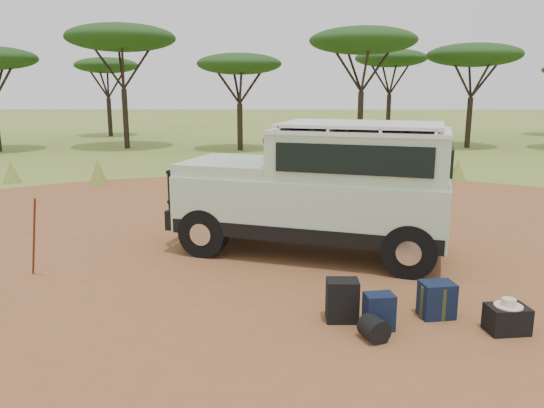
{
  "coord_description": "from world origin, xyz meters",
  "views": [
    {
      "loc": [
        -0.19,
        -8.77,
        3.11
      ],
      "look_at": [
        -0.26,
        0.82,
        1.0
      ],
      "focal_mm": 35.0,
      "sensor_mm": 36.0,
      "label": 1
    }
  ],
  "objects_px": {
    "backpack_black": "(342,301)",
    "safari_vehicle": "(321,191)",
    "backpack_navy": "(379,312)",
    "backpack_olive": "(433,302)",
    "duffel_navy": "(437,300)",
    "hard_case": "(507,319)",
    "walking_staff": "(34,237)"
  },
  "relations": [
    {
      "from": "backpack_black",
      "to": "safari_vehicle",
      "type": "bearing_deg",
      "value": 91.02
    },
    {
      "from": "safari_vehicle",
      "to": "backpack_navy",
      "type": "distance_m",
      "value": 3.49
    },
    {
      "from": "backpack_black",
      "to": "backpack_olive",
      "type": "xyz_separation_m",
      "value": [
        1.27,
        0.12,
        -0.06
      ]
    },
    {
      "from": "duffel_navy",
      "to": "safari_vehicle",
      "type": "bearing_deg",
      "value": 105.93
    },
    {
      "from": "safari_vehicle",
      "to": "backpack_black",
      "type": "distance_m",
      "value": 3.2
    },
    {
      "from": "backpack_navy",
      "to": "hard_case",
      "type": "height_order",
      "value": "backpack_navy"
    },
    {
      "from": "backpack_navy",
      "to": "safari_vehicle",
      "type": "bearing_deg",
      "value": 89.2
    },
    {
      "from": "backpack_black",
      "to": "duffel_navy",
      "type": "height_order",
      "value": "backpack_black"
    },
    {
      "from": "backpack_black",
      "to": "backpack_navy",
      "type": "xyz_separation_m",
      "value": [
        0.45,
        -0.26,
        -0.05
      ]
    },
    {
      "from": "walking_staff",
      "to": "duffel_navy",
      "type": "distance_m",
      "value": 6.4
    },
    {
      "from": "backpack_olive",
      "to": "duffel_navy",
      "type": "xyz_separation_m",
      "value": [
        0.05,
        0.01,
        0.02
      ]
    },
    {
      "from": "backpack_olive",
      "to": "hard_case",
      "type": "xyz_separation_m",
      "value": [
        0.83,
        -0.45,
        -0.05
      ]
    },
    {
      "from": "walking_staff",
      "to": "backpack_black",
      "type": "height_order",
      "value": "walking_staff"
    },
    {
      "from": "walking_staff",
      "to": "hard_case",
      "type": "bearing_deg",
      "value": -57.43
    },
    {
      "from": "backpack_navy",
      "to": "duffel_navy",
      "type": "distance_m",
      "value": 0.96
    },
    {
      "from": "duffel_navy",
      "to": "hard_case",
      "type": "bearing_deg",
      "value": -40.08
    },
    {
      "from": "walking_staff",
      "to": "backpack_olive",
      "type": "bearing_deg",
      "value": -55.52
    },
    {
      "from": "safari_vehicle",
      "to": "hard_case",
      "type": "distance_m",
      "value": 4.14
    },
    {
      "from": "walking_staff",
      "to": "backpack_navy",
      "type": "distance_m",
      "value": 5.68
    },
    {
      "from": "safari_vehicle",
      "to": "backpack_olive",
      "type": "distance_m",
      "value": 3.37
    },
    {
      "from": "duffel_navy",
      "to": "backpack_navy",
      "type": "bearing_deg",
      "value": -164.73
    },
    {
      "from": "walking_staff",
      "to": "duffel_navy",
      "type": "relative_size",
      "value": 2.93
    },
    {
      "from": "safari_vehicle",
      "to": "backpack_olive",
      "type": "xyz_separation_m",
      "value": [
        1.31,
        -2.95,
        -0.97
      ]
    },
    {
      "from": "backpack_black",
      "to": "duffel_navy",
      "type": "xyz_separation_m",
      "value": [
        1.32,
        0.13,
        -0.04
      ]
    },
    {
      "from": "backpack_navy",
      "to": "hard_case",
      "type": "bearing_deg",
      "value": -11.78
    },
    {
      "from": "safari_vehicle",
      "to": "backpack_navy",
      "type": "bearing_deg",
      "value": -64.4
    },
    {
      "from": "duffel_navy",
      "to": "hard_case",
      "type": "distance_m",
      "value": 0.91
    },
    {
      "from": "backpack_black",
      "to": "duffel_navy",
      "type": "relative_size",
      "value": 1.16
    },
    {
      "from": "walking_staff",
      "to": "backpack_olive",
      "type": "xyz_separation_m",
      "value": [
        6.15,
        -1.52,
        -0.47
      ]
    },
    {
      "from": "backpack_navy",
      "to": "duffel_navy",
      "type": "relative_size",
      "value": 0.98
    },
    {
      "from": "backpack_navy",
      "to": "duffel_navy",
      "type": "xyz_separation_m",
      "value": [
        0.87,
        0.39,
        0.01
      ]
    },
    {
      "from": "walking_staff",
      "to": "backpack_navy",
      "type": "relative_size",
      "value": 3.0
    }
  ]
}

